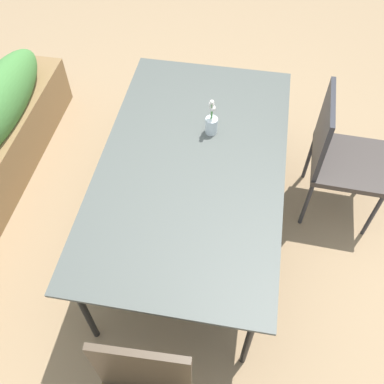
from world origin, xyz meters
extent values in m
plane|color=#9E7F5B|center=(0.00, 0.00, 0.00)|extent=(12.00, 12.00, 0.00)
cube|color=#4C514C|center=(0.05, 0.01, 0.73)|extent=(1.86, 1.08, 0.02)
cube|color=black|center=(0.05, 0.01, 0.71)|extent=(1.82, 1.06, 0.02)
cylinder|color=black|center=(-0.79, -0.43, 0.36)|extent=(0.04, 0.04, 0.72)
cylinder|color=black|center=(0.89, -0.43, 0.36)|extent=(0.04, 0.04, 0.72)
cylinder|color=black|center=(-0.79, 0.46, 0.36)|extent=(0.04, 0.04, 0.72)
cylinder|color=black|center=(0.89, 0.46, 0.36)|extent=(0.04, 0.04, 0.72)
cube|color=#4C3D2D|center=(-1.13, 0.02, 0.70)|extent=(0.05, 0.42, 0.52)
cube|color=#3B3430|center=(0.47, -0.98, 0.46)|extent=(0.50, 0.50, 0.04)
cube|color=#2D2D33|center=(0.48, -0.75, 0.71)|extent=(0.46, 0.05, 0.48)
cylinder|color=#2D2D33|center=(0.68, -1.21, 0.22)|extent=(0.03, 0.03, 0.45)
cylinder|color=#2D2D33|center=(0.24, -1.19, 0.22)|extent=(0.03, 0.03, 0.45)
cylinder|color=#2D2D33|center=(0.70, -0.76, 0.22)|extent=(0.03, 0.03, 0.45)
cylinder|color=#2D2D33|center=(0.26, -0.75, 0.22)|extent=(0.03, 0.03, 0.45)
cylinder|color=silver|center=(0.32, -0.06, 0.79)|extent=(0.08, 0.08, 0.11)
cylinder|color=#569347|center=(0.31, -0.06, 0.89)|extent=(0.01, 0.01, 0.18)
sphere|color=white|center=(0.31, -0.06, 0.98)|extent=(0.03, 0.03, 0.03)
cylinder|color=#569347|center=(0.33, -0.06, 0.87)|extent=(0.01, 0.00, 0.12)
sphere|color=white|center=(0.33, -0.06, 0.93)|extent=(0.04, 0.04, 0.04)
cylinder|color=#569347|center=(0.33, -0.05, 0.88)|extent=(0.01, 0.01, 0.15)
sphere|color=white|center=(0.33, -0.05, 0.95)|extent=(0.03, 0.03, 0.03)
camera|label=1|loc=(-1.59, -0.27, 2.63)|focal=40.45mm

